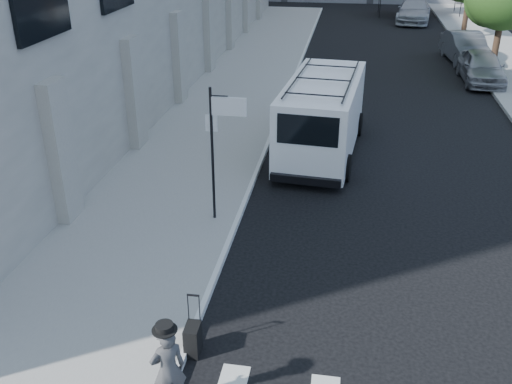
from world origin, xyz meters
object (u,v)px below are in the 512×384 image
(suitcase, at_px, (193,339))
(cargo_van, at_px, (323,115))
(businessman, at_px, (168,370))
(parked_car_c, at_px, (414,11))
(parked_car_a, at_px, (482,67))
(parked_car_b, at_px, (465,48))

(suitcase, bearing_deg, cargo_van, 79.18)
(businessman, distance_m, parked_car_c, 38.75)
(parked_car_a, bearing_deg, suitcase, -113.11)
(suitcase, bearing_deg, parked_car_a, 65.54)
(suitcase, distance_m, parked_car_b, 25.88)
(suitcase, height_order, parked_car_b, parked_car_b)
(suitcase, distance_m, parked_car_a, 22.09)
(cargo_van, distance_m, parked_car_b, 15.62)
(parked_car_c, bearing_deg, suitcase, -93.26)
(suitcase, bearing_deg, parked_car_b, 69.32)
(cargo_van, distance_m, parked_car_a, 12.12)
(suitcase, xyz_separation_m, parked_car_c, (6.87, 36.82, 0.50))
(cargo_van, bearing_deg, businessman, -93.62)
(suitcase, xyz_separation_m, cargo_van, (1.73, 10.38, 0.98))
(businessman, distance_m, parked_car_a, 23.30)
(suitcase, bearing_deg, businessman, -92.74)
(suitcase, height_order, parked_car_c, parked_car_c)
(parked_car_b, bearing_deg, parked_car_c, 91.86)
(businessman, xyz_separation_m, parked_car_b, (8.60, 25.73, -0.01))
(businessman, height_order, parked_car_b, businessman)
(suitcase, distance_m, cargo_van, 10.57)
(parked_car_a, xyz_separation_m, parked_car_b, (-0.10, 4.11, 0.03))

